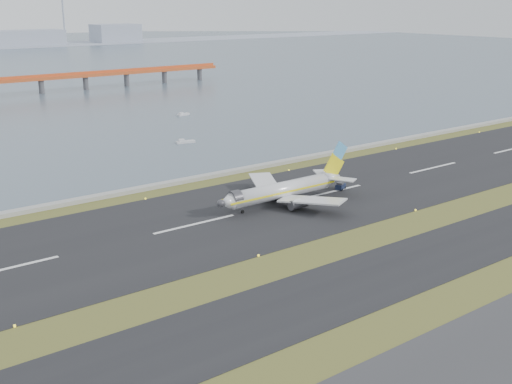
% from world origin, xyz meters
% --- Properties ---
extents(ground, '(1000.00, 1000.00, 0.00)m').
position_xyz_m(ground, '(0.00, 0.00, 0.00)').
color(ground, '#3C4719').
rests_on(ground, ground).
extents(taxiway_strip, '(1000.00, 18.00, 0.10)m').
position_xyz_m(taxiway_strip, '(0.00, -12.00, 0.05)').
color(taxiway_strip, black).
rests_on(taxiway_strip, ground).
extents(runway_strip, '(1000.00, 45.00, 0.10)m').
position_xyz_m(runway_strip, '(0.00, 30.00, 0.05)').
color(runway_strip, black).
rests_on(runway_strip, ground).
extents(seawall, '(1000.00, 2.50, 1.00)m').
position_xyz_m(seawall, '(0.00, 60.00, 0.50)').
color(seawall, gray).
rests_on(seawall, ground).
extents(airliner, '(38.52, 32.89, 12.80)m').
position_xyz_m(airliner, '(24.95, 29.81, 3.46)').
color(airliner, silver).
rests_on(airliner, ground).
extents(pushback_tug, '(3.50, 2.79, 1.96)m').
position_xyz_m(pushback_tug, '(43.43, 30.24, 0.95)').
color(pushback_tug, '#131B34').
rests_on(pushback_tug, ground).
extents(workboat_near, '(6.61, 3.29, 1.54)m').
position_xyz_m(workboat_near, '(40.56, 101.70, 0.49)').
color(workboat_near, silver).
rests_on(workboat_near, ground).
extents(workboat_far, '(6.29, 3.37, 1.46)m').
position_xyz_m(workboat_far, '(67.92, 148.88, 0.46)').
color(workboat_far, silver).
rests_on(workboat_far, ground).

